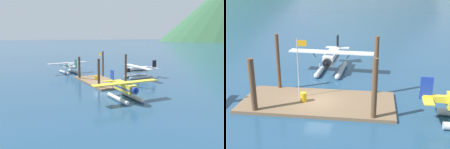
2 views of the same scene
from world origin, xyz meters
TOP-DOWN VIEW (x-y plane):
  - ground_plane at (0.00, 0.00)m, footprint 1200.00×1200.00m
  - dock_platform at (0.00, 0.00)m, footprint 14.25×6.13m
  - piling_near_left at (-5.08, -2.58)m, footprint 0.50×0.50m
  - piling_near_right at (5.21, -2.64)m, footprint 0.45×0.45m
  - piling_far_left at (-4.65, 2.91)m, footprint 0.37×0.37m
  - piling_far_right at (5.30, 2.88)m, footprint 0.42×0.42m
  - flagpole at (-1.85, 0.72)m, footprint 0.95×0.10m
  - fuel_drum at (-1.28, -0.30)m, footprint 0.62×0.62m
  - seaplane_yellow_stbd_aft at (13.51, -2.22)m, footprint 7.98×10.42m
  - seaplane_white_bow_centre at (-0.16, 9.61)m, footprint 10.46×7.98m
  - seaplane_silver_port_aft at (-14.30, -2.13)m, footprint 7.95×10.49m

SIDE VIEW (x-z plane):
  - ground_plane at x=0.00m, z-range 0.00..0.00m
  - dock_platform at x=0.00m, z-range 0.00..0.30m
  - fuel_drum at x=-1.28m, z-range 0.30..1.18m
  - seaplane_yellow_stbd_aft at x=13.51m, z-range -0.34..3.50m
  - seaplane_white_bow_centre at x=-0.16m, z-range -0.34..3.50m
  - seaplane_silver_port_aft at x=-14.30m, z-range -0.34..3.50m
  - piling_near_left at x=-5.08m, z-range 0.00..4.95m
  - piling_near_right at x=5.21m, z-range 0.00..5.37m
  - piling_far_left at x=-4.65m, z-range 0.00..5.95m
  - piling_far_right at x=5.30m, z-range 0.00..5.98m
  - flagpole at x=-1.85m, z-range 1.02..6.78m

